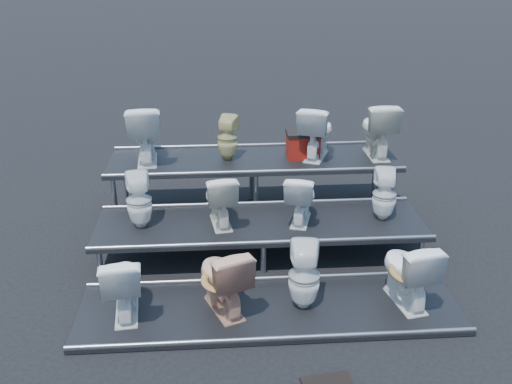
{
  "coord_description": "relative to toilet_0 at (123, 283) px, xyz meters",
  "views": [
    {
      "loc": [
        -0.52,
        -6.55,
        3.75
      ],
      "look_at": [
        -0.05,
        0.1,
        0.84
      ],
      "focal_mm": 40.0,
      "sensor_mm": 36.0,
      "label": 1
    }
  ],
  "objects": [
    {
      "name": "tier_back",
      "position": [
        1.57,
        2.6,
        -0.01
      ],
      "size": [
        4.2,
        1.2,
        0.86
      ],
      "primitive_type": "cube",
      "color": "black",
      "rests_on": "ground"
    },
    {
      "name": "toilet_11",
      "position": [
        3.39,
        2.6,
        0.83
      ],
      "size": [
        0.46,
        0.8,
        0.82
      ],
      "primitive_type": "imported",
      "rotation": [
        0.0,
        0.0,
        3.14
      ],
      "color": "silver",
      "rests_on": "tier_back"
    },
    {
      "name": "toilet_10",
      "position": [
        2.49,
        2.6,
        0.81
      ],
      "size": [
        0.7,
        0.87,
        0.78
      ],
      "primitive_type": "imported",
      "rotation": [
        0.0,
        0.0,
        2.74
      ],
      "color": "white",
      "rests_on": "tier_back"
    },
    {
      "name": "toilet_5",
      "position": [
        1.05,
        1.3,
        0.37
      ],
      "size": [
        0.48,
        0.73,
        0.7
      ],
      "primitive_type": "imported",
      "rotation": [
        0.0,
        0.0,
        3.29
      ],
      "color": "silver",
      "rests_on": "tier_mid"
    },
    {
      "name": "tier_front",
      "position": [
        1.57,
        0.0,
        -0.41
      ],
      "size": [
        4.2,
        1.2,
        0.06
      ],
      "primitive_type": "cube",
      "color": "black",
      "rests_on": "ground"
    },
    {
      "name": "ground",
      "position": [
        1.57,
        1.3,
        -0.44
      ],
      "size": [
        80.0,
        80.0,
        0.0
      ],
      "primitive_type": "plane",
      "color": "black",
      "rests_on": "ground"
    },
    {
      "name": "toilet_1",
      "position": [
        1.06,
        0.0,
        0.02
      ],
      "size": [
        0.7,
        0.89,
        0.79
      ],
      "primitive_type": "imported",
      "rotation": [
        0.0,
        0.0,
        3.52
      ],
      "color": "tan",
      "rests_on": "tier_front"
    },
    {
      "name": "toilet_8",
      "position": [
        0.02,
        2.6,
        0.84
      ],
      "size": [
        0.54,
        0.86,
        0.84
      ],
      "primitive_type": "imported",
      "rotation": [
        0.0,
        0.0,
        3.22
      ],
      "color": "white",
      "rests_on": "tier_back"
    },
    {
      "name": "red_crate",
      "position": [
        2.3,
        2.63,
        0.59
      ],
      "size": [
        0.47,
        0.37,
        0.33
      ],
      "primitive_type": "cube",
      "rotation": [
        0.0,
        0.0,
        0.0
      ],
      "color": "maroon",
      "rests_on": "tier_back"
    },
    {
      "name": "toilet_7",
      "position": [
        3.17,
        1.3,
        0.36
      ],
      "size": [
        0.35,
        0.36,
        0.68
      ],
      "primitive_type": "imported",
      "rotation": [
        0.0,
        0.0,
        2.98
      ],
      "color": "white",
      "rests_on": "tier_mid"
    },
    {
      "name": "toilet_0",
      "position": [
        0.0,
        0.0,
        0.0
      ],
      "size": [
        0.5,
        0.78,
        0.75
      ],
      "primitive_type": "imported",
      "rotation": [
        0.0,
        0.0,
        3.25
      ],
      "color": "white",
      "rests_on": "tier_front"
    },
    {
      "name": "toilet_4",
      "position": [
        0.05,
        1.3,
        0.38
      ],
      "size": [
        0.37,
        0.37,
        0.71
      ],
      "primitive_type": "imported",
      "rotation": [
        0.0,
        0.0,
        3.31
      ],
      "color": "white",
      "rests_on": "tier_mid"
    },
    {
      "name": "toilet_9",
      "position": [
        1.19,
        2.6,
        0.75
      ],
      "size": [
        0.37,
        0.37,
        0.65
      ],
      "primitive_type": "imported",
      "rotation": [
        0.0,
        0.0,
        2.82
      ],
      "color": "#CDC37E",
      "rests_on": "tier_back"
    },
    {
      "name": "toilet_6",
      "position": [
        2.08,
        1.3,
        0.35
      ],
      "size": [
        0.53,
        0.72,
        0.66
      ],
      "primitive_type": "imported",
      "rotation": [
        0.0,
        0.0,
        2.86
      ],
      "color": "white",
      "rests_on": "tier_mid"
    },
    {
      "name": "toilet_2",
      "position": [
        1.94,
        0.0,
        0.01
      ],
      "size": [
        0.39,
        0.39,
        0.77
      ],
      "primitive_type": "imported",
      "rotation": [
        0.0,
        0.0,
        3.02
      ],
      "color": "white",
      "rests_on": "tier_front"
    },
    {
      "name": "tier_mid",
      "position": [
        1.57,
        1.3,
        -0.21
      ],
      "size": [
        4.2,
        1.2,
        0.46
      ],
      "primitive_type": "cube",
      "color": "black",
      "rests_on": "ground"
    },
    {
      "name": "toilet_3",
      "position": [
        3.09,
        0.0,
        0.02
      ],
      "size": [
        0.57,
        0.84,
        0.79
      ],
      "primitive_type": "imported",
      "rotation": [
        0.0,
        0.0,
        3.32
      ],
      "color": "white",
      "rests_on": "tier_front"
    }
  ]
}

